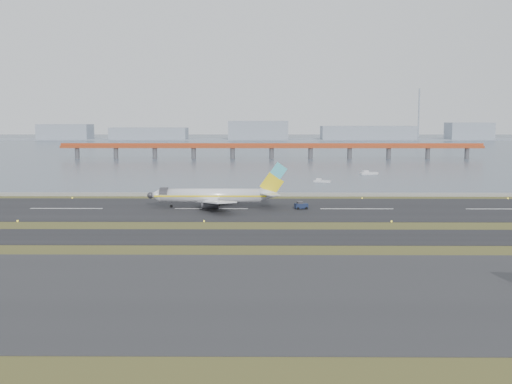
% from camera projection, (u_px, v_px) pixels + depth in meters
% --- Properties ---
extents(ground, '(1000.00, 1000.00, 0.00)m').
position_uv_depth(ground, '(201.00, 227.00, 146.49)').
color(ground, '#304017').
rests_on(ground, ground).
extents(apron_strip, '(1000.00, 50.00, 0.10)m').
position_uv_depth(apron_strip, '(165.00, 292.00, 91.85)').
color(apron_strip, '#2B2A2D').
rests_on(apron_strip, ground).
extents(taxiway_strip, '(1000.00, 18.00, 0.10)m').
position_uv_depth(taxiway_strip, '(196.00, 237.00, 134.57)').
color(taxiway_strip, black).
rests_on(taxiway_strip, ground).
extents(runway_strip, '(1000.00, 45.00, 0.10)m').
position_uv_depth(runway_strip, '(211.00, 209.00, 176.29)').
color(runway_strip, black).
rests_on(runway_strip, ground).
extents(seawall, '(1000.00, 2.50, 1.00)m').
position_uv_depth(seawall, '(219.00, 194.00, 206.04)').
color(seawall, gray).
rests_on(seawall, ground).
extents(bay_water, '(1400.00, 800.00, 1.30)m').
position_uv_depth(bay_water, '(247.00, 145.00, 603.47)').
color(bay_water, '#404C5C').
rests_on(bay_water, ground).
extents(red_pier, '(260.00, 5.00, 10.20)m').
position_uv_depth(red_pier, '(272.00, 147.00, 393.85)').
color(red_pier, '#A03D1B').
rests_on(red_pier, ground).
extents(far_shoreline, '(1400.00, 80.00, 60.50)m').
position_uv_depth(far_shoreline, '(261.00, 134.00, 761.62)').
color(far_shoreline, '#8892A1').
rests_on(far_shoreline, ground).
extents(airliner, '(38.52, 32.89, 12.80)m').
position_uv_depth(airliner, '(216.00, 196.00, 178.21)').
color(airliner, white).
rests_on(airliner, ground).
extents(pushback_tug, '(3.84, 2.77, 2.22)m').
position_uv_depth(pushback_tug, '(301.00, 205.00, 175.54)').
color(pushback_tug, '#16203E').
rests_on(pushback_tug, ground).
extents(workboat_near, '(6.80, 4.13, 1.58)m').
position_uv_depth(workboat_near, '(322.00, 181.00, 250.07)').
color(workboat_near, silver).
rests_on(workboat_near, ground).
extents(workboat_far, '(8.38, 5.00, 1.94)m').
position_uv_depth(workboat_far, '(368.00, 173.00, 284.94)').
color(workboat_far, silver).
rests_on(workboat_far, ground).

